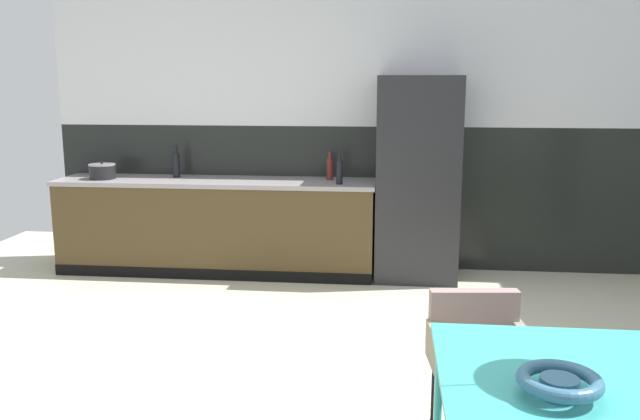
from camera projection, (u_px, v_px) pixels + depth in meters
name	position (u px, v px, depth m)	size (l,w,h in m)	color
back_wall_splashback_dark	(378.00, 197.00, 6.42)	(6.27, 0.12, 1.37)	black
back_wall_panel_upper	(380.00, 52.00, 6.16)	(6.27, 0.12, 1.37)	silver
kitchen_counter	(217.00, 226.00, 6.27)	(2.99, 0.63, 0.88)	#49381E
refrigerator_column	(417.00, 179.00, 5.98)	(0.74, 0.60, 1.84)	#232326
armchair_corner_seat	(478.00, 346.00, 3.33)	(0.53, 0.52, 0.73)	gray
fruit_bowl	(560.00, 382.00, 2.21)	(0.28, 0.28, 0.08)	#33607F
cooking_pot	(102.00, 171.00, 6.23)	(0.25, 0.25, 0.16)	black
bottle_wine_green	(339.00, 172.00, 5.89)	(0.06, 0.06, 0.28)	black
bottle_oil_tall	(176.00, 164.00, 6.32)	(0.07, 0.07, 0.31)	black
bottle_vinegar_dark	(330.00, 168.00, 6.15)	(0.06, 0.06, 0.26)	maroon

